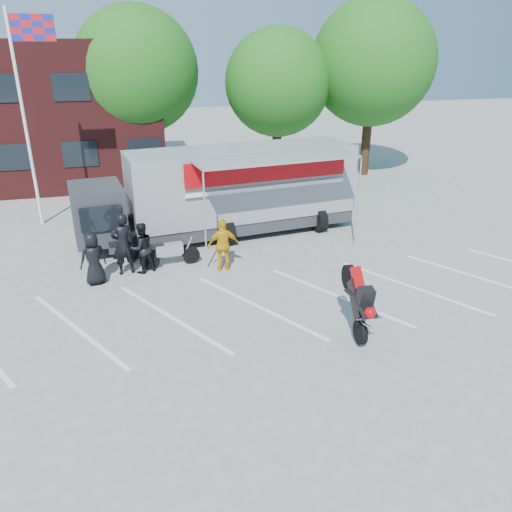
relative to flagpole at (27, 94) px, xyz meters
name	(u,v)px	position (x,y,z in m)	size (l,w,h in m)	color
ground	(260,325)	(6.24, -10.00, -5.05)	(100.00, 100.00, 0.00)	#9E9E99
parking_bay_lines	(251,307)	(6.24, -9.00, -5.05)	(18.00, 5.00, 0.01)	white
flagpole	(27,94)	(0.00, 0.00, 0.00)	(1.61, 0.12, 8.00)	white
tree_left	(137,71)	(4.24, 6.00, 0.51)	(6.12, 6.12, 8.64)	#382314
tree_mid	(278,83)	(11.24, 5.00, -0.11)	(5.44, 5.44, 7.68)	#382314
tree_right	(373,63)	(16.24, 4.50, 0.82)	(6.46, 6.46, 9.12)	#382314
transporter_truck	(231,234)	(6.96, -3.13, -5.05)	(10.28, 4.96, 3.27)	gray
parked_motorcycle	(172,266)	(4.41, -5.63, -5.05)	(0.66, 1.97, 1.03)	#A7A7AC
stunt_bike_rider	(349,331)	(8.35, -10.87, -5.05)	(0.79, 1.68, 1.97)	black
spectator_leather_a	(93,258)	(2.05, -6.34, -4.23)	(0.81, 0.53, 1.65)	black
spectator_leather_b	(123,244)	(2.96, -5.81, -4.05)	(0.73, 0.48, 2.01)	black
spectator_leather_c	(142,248)	(3.50, -5.84, -4.23)	(0.80, 0.62, 1.65)	black
spectator_hivis	(223,245)	(6.02, -6.35, -4.20)	(1.00, 0.42, 1.71)	#E2A90B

